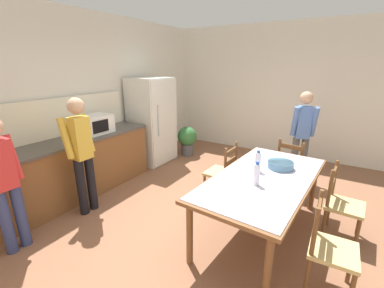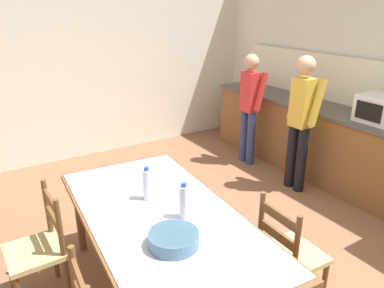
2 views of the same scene
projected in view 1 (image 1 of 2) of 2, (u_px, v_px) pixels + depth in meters
The scene contains 19 objects.
ground_plane at pixel (217, 219), 3.52m from camera, with size 8.32×8.32×0.00m, color brown.
wall_back at pixel (80, 100), 4.41m from camera, with size 6.52×0.12×2.90m, color silver.
wall_right at pixel (283, 91), 5.74m from camera, with size 0.12×5.20×2.90m, color silver.
kitchen_counter at pixel (51, 177), 3.72m from camera, with size 3.46×0.66×0.94m.
counter_splashback at pixel (30, 123), 3.65m from camera, with size 3.42×0.03×0.60m, color #EFE8CB.
refrigerator at pixel (152, 121), 5.41m from camera, with size 0.84×0.73×1.77m.
microwave at pixel (95, 124), 4.21m from camera, with size 0.50×0.39×0.30m.
dining_table at pixel (264, 182), 3.06m from camera, with size 2.14×1.16×0.76m.
bottle_near_centre at pixel (257, 174), 2.80m from camera, with size 0.07×0.07×0.27m.
bottle_off_centre at pixel (258, 162), 3.15m from camera, with size 0.07×0.07×0.27m.
serving_bowl at pixel (280, 164), 3.26m from camera, with size 0.32×0.32×0.09m.
chair_head_end at pixel (291, 166), 4.17m from camera, with size 0.46×0.48×0.91m.
chair_side_near_right at pixel (342, 204), 3.05m from camera, with size 0.45×0.43×0.91m.
chair_side_near_left at pixel (329, 248), 2.32m from camera, with size 0.43×0.41×0.91m.
chair_side_far_right at pixel (222, 172), 3.94m from camera, with size 0.43×0.42×0.91m.
person_at_sink at pixel (4, 179), 2.72m from camera, with size 0.39×0.27×1.54m.
person_at_counter at pixel (81, 151), 3.46m from camera, with size 0.41×0.28×1.63m.
person_by_table at pixel (302, 132), 4.47m from camera, with size 0.36×0.45×1.60m.
potted_plant at pixel (187, 139), 5.92m from camera, with size 0.44×0.44×0.67m.
Camera 1 is at (-2.78, -1.29, 2.04)m, focal length 24.00 mm.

